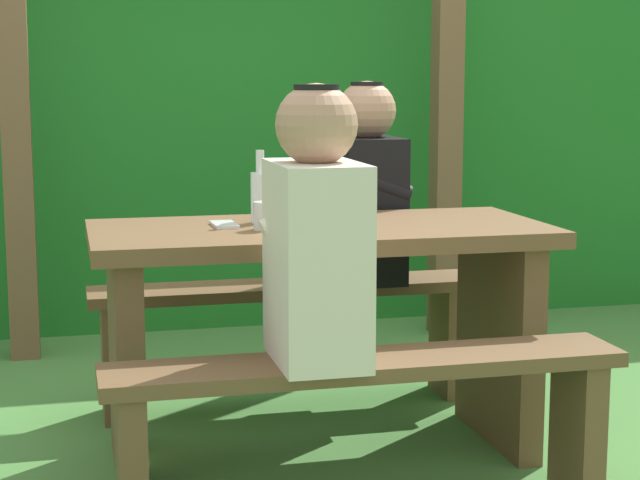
{
  "coord_description": "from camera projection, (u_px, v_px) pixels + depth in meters",
  "views": [
    {
      "loc": [
        -0.76,
        -3.13,
        1.19
      ],
      "look_at": [
        0.0,
        0.0,
        0.69
      ],
      "focal_mm": 59.33,
      "sensor_mm": 36.0,
      "label": 1
    }
  ],
  "objects": [
    {
      "name": "bench_far",
      "position": [
        286.0,
        318.0,
        3.81
      ],
      "size": [
        1.4,
        0.24,
        0.45
      ],
      "color": "brown",
      "rests_on": "ground_plane"
    },
    {
      "name": "person_white_shirt",
      "position": [
        316.0,
        235.0,
        2.71
      ],
      "size": [
        0.25,
        0.35,
        0.72
      ],
      "color": "silver",
      "rests_on": "bench_near"
    },
    {
      "name": "person_black_coat",
      "position": [
        366.0,
        189.0,
        3.81
      ],
      "size": [
        0.25,
        0.35,
        0.72
      ],
      "color": "black",
      "rests_on": "bench_far"
    },
    {
      "name": "pergola_post_left",
      "position": [
        16.0,
        134.0,
        4.38
      ],
      "size": [
        0.12,
        0.12,
        1.9
      ],
      "primitive_type": "cube",
      "color": "brown",
      "rests_on": "ground_plane"
    },
    {
      "name": "cell_phone",
      "position": [
        224.0,
        225.0,
        3.24
      ],
      "size": [
        0.07,
        0.14,
        0.01
      ],
      "primitive_type": "cube",
      "rotation": [
        0.0,
        0.0,
        0.03
      ],
      "color": "silver",
      "rests_on": "picnic_table"
    },
    {
      "name": "drinking_glass",
      "position": [
        265.0,
        216.0,
        3.16
      ],
      "size": [
        0.07,
        0.07,
        0.08
      ],
      "primitive_type": "cylinder",
      "color": "silver",
      "rests_on": "picnic_table"
    },
    {
      "name": "bench_near",
      "position": [
        366.0,
        405.0,
        2.81
      ],
      "size": [
        1.4,
        0.24,
        0.45
      ],
      "color": "brown",
      "rests_on": "ground_plane"
    },
    {
      "name": "bottle_left",
      "position": [
        260.0,
        195.0,
        3.3
      ],
      "size": [
        0.06,
        0.06,
        0.23
      ],
      "color": "silver",
      "rests_on": "picnic_table"
    },
    {
      "name": "hedge_backdrop",
      "position": [
        220.0,
        130.0,
        5.22
      ],
      "size": [
        6.4,
        0.62,
        1.85
      ],
      "primitive_type": "cube",
      "color": "#1F7023",
      "rests_on": "ground_plane"
    },
    {
      "name": "ground_plane",
      "position": [
        320.0,
        454.0,
        3.36
      ],
      "size": [
        12.0,
        12.0,
        0.0
      ],
      "primitive_type": "plane",
      "color": "#4A823D"
    },
    {
      "name": "picnic_table",
      "position": [
        320.0,
        300.0,
        3.28
      ],
      "size": [
        1.4,
        0.64,
        0.73
      ],
      "color": "brown",
      "rests_on": "ground_plane"
    },
    {
      "name": "pergola_post_right",
      "position": [
        446.0,
        129.0,
        4.82
      ],
      "size": [
        0.12,
        0.12,
        1.9
      ],
      "primitive_type": "cube",
      "color": "brown",
      "rests_on": "ground_plane"
    }
  ]
}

